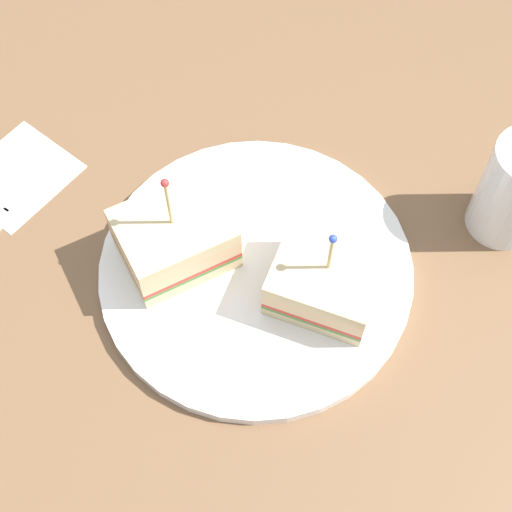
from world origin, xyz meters
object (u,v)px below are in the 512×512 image
(sandwich_half_front, at_px, (325,282))
(napkin, at_px, (18,175))
(sandwich_half_back, at_px, (175,239))
(plate, at_px, (256,270))
(fork, at_px, (3,212))

(sandwich_half_front, height_order, napkin, sandwich_half_front)
(sandwich_half_back, bearing_deg, plate, 102.80)
(fork, bearing_deg, sandwich_half_back, 96.31)
(sandwich_half_front, distance_m, fork, 0.31)
(sandwich_half_front, height_order, sandwich_half_back, sandwich_half_back)
(sandwich_half_back, xyz_separation_m, fork, (0.02, -0.18, -0.04))
(plate, bearing_deg, fork, -81.82)
(sandwich_half_front, distance_m, sandwich_half_back, 0.14)
(plate, relative_size, fork, 2.41)
(plate, distance_m, sandwich_half_back, 0.08)
(plate, distance_m, napkin, 0.26)
(napkin, distance_m, fork, 0.04)
(sandwich_half_front, relative_size, sandwich_half_back, 0.81)
(plate, bearing_deg, sandwich_half_back, -77.20)
(sandwich_half_front, bearing_deg, fork, -83.96)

